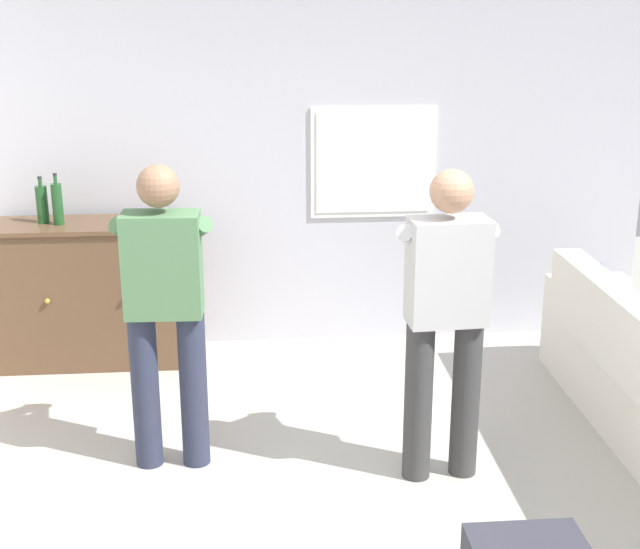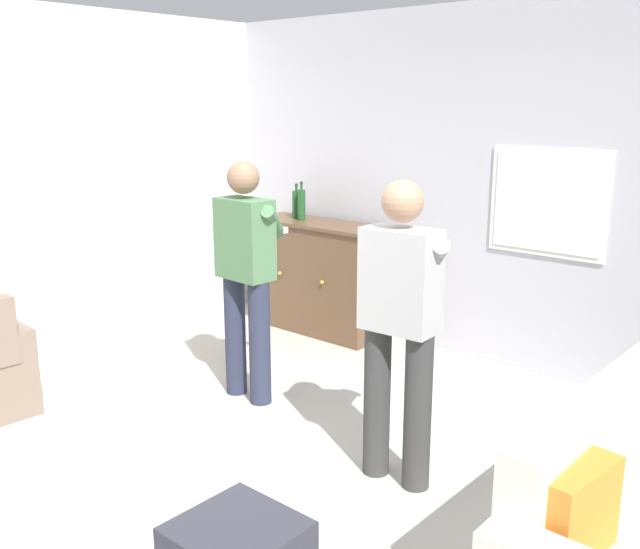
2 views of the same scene
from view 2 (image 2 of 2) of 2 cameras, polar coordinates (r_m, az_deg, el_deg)
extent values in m
plane|color=#B2ADA3|center=(4.22, -6.73, -15.74)|extent=(10.40, 10.40, 0.00)
cube|color=silver|center=(5.83, 12.69, 6.84)|extent=(5.20, 0.12, 2.80)
cube|color=silver|center=(5.52, 17.78, 5.48)|extent=(0.90, 0.02, 0.79)
cube|color=white|center=(5.52, 17.75, 5.47)|extent=(0.82, 0.03, 0.71)
cube|color=silver|center=(3.66, 23.04, -10.38)|extent=(0.18, 2.20, 0.45)
cube|color=orange|center=(2.92, 19.93, -17.45)|extent=(0.18, 0.41, 0.36)
cube|color=#7F6B5B|center=(5.43, -23.49, -6.47)|extent=(0.65, 0.15, 0.60)
cube|color=brown|center=(6.49, -0.17, -0.30)|extent=(1.27, 0.44, 0.98)
cube|color=brown|center=(6.39, -0.17, 4.10)|extent=(1.31, 0.48, 0.03)
sphere|color=#B79338|center=(6.48, -3.23, 0.10)|extent=(0.04, 0.04, 0.04)
sphere|color=#B79338|center=(6.15, 0.17, -0.64)|extent=(0.04, 0.04, 0.04)
cylinder|color=#1E4C23|center=(6.46, -1.49, 5.58)|extent=(0.07, 0.07, 0.28)
cylinder|color=#1E4C23|center=(6.44, -1.50, 7.04)|extent=(0.02, 0.02, 0.06)
cylinder|color=#262626|center=(6.44, -1.50, 7.36)|extent=(0.03, 0.03, 0.02)
cylinder|color=#1E4C23|center=(6.58, -1.90, 5.62)|extent=(0.08, 0.08, 0.25)
cylinder|color=#1E4C23|center=(6.56, -1.91, 6.92)|extent=(0.03, 0.03, 0.05)
cylinder|color=#262626|center=(6.56, -1.91, 7.21)|extent=(0.03, 0.03, 0.02)
cylinder|color=#282D42|center=(5.15, -6.79, -4.79)|extent=(0.15, 0.15, 0.88)
cylinder|color=#282D42|center=(4.96, -4.85, -5.47)|extent=(0.15, 0.15, 0.88)
cube|color=#4C754C|center=(4.87, -6.04, 2.85)|extent=(0.41, 0.23, 0.55)
sphere|color=#8C664C|center=(4.81, -6.17, 7.71)|extent=(0.22, 0.22, 0.22)
cylinder|color=#4C754C|center=(5.04, -5.56, 4.51)|extent=(0.34, 0.40, 0.29)
cylinder|color=#4C754C|center=(4.87, -3.76, 4.22)|extent=(0.32, 0.41, 0.29)
cube|color=white|center=(5.08, -3.32, 3.64)|extent=(0.15, 0.05, 0.04)
cylinder|color=#383838|center=(4.06, 4.58, -10.00)|extent=(0.15, 0.15, 0.88)
cylinder|color=#383838|center=(3.94, 7.81, -10.87)|extent=(0.15, 0.15, 0.88)
cube|color=#B7B7B7|center=(3.76, 6.45, -0.45)|extent=(0.41, 0.25, 0.55)
sphere|color=tan|center=(3.68, 6.62, 5.83)|extent=(0.22, 0.22, 0.22)
cylinder|color=#B7B7B7|center=(3.93, 6.26, 1.82)|extent=(0.31, 0.42, 0.29)
cylinder|color=#B7B7B7|center=(3.81, 9.21, 1.37)|extent=(0.35, 0.39, 0.29)
cube|color=white|center=(4.02, 8.81, 0.80)|extent=(0.15, 0.05, 0.04)
camera|label=1|loc=(3.32, -72.82, 11.97)|focal=50.00mm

